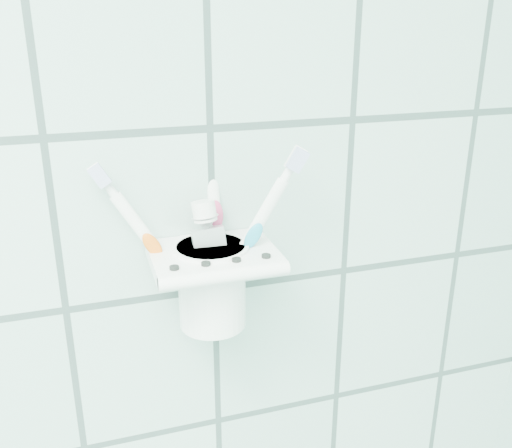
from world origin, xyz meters
TOP-DOWN VIEW (x-y plane):
  - holder_bracket at (0.64, 1.15)m, footprint 0.13×0.10m
  - cup at (0.64, 1.16)m, footprint 0.08×0.08m
  - toothbrush_pink at (0.63, 1.15)m, footprint 0.10×0.04m
  - toothbrush_blue at (0.65, 1.16)m, footprint 0.02×0.07m
  - toothbrush_orange at (0.63, 1.15)m, footprint 0.10×0.02m
  - toothpaste_tube at (0.65, 1.15)m, footprint 0.04×0.03m

SIDE VIEW (x-z plane):
  - cup at x=0.64m, z-range 1.24..1.33m
  - holder_bracket at x=0.64m, z-range 1.29..1.33m
  - toothpaste_tube at x=0.65m, z-range 1.25..1.38m
  - toothbrush_pink at x=0.63m, z-range 1.25..1.44m
  - toothbrush_orange at x=0.63m, z-range 1.25..1.45m
  - toothbrush_blue at x=0.65m, z-range 1.24..1.45m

